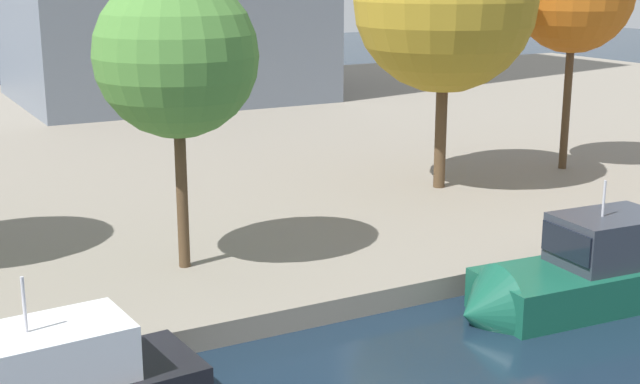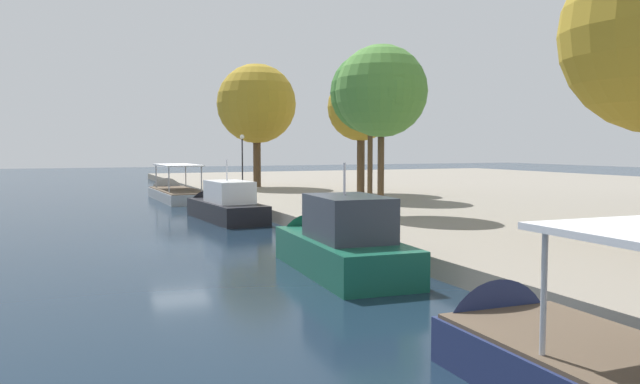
{
  "view_description": "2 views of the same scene",
  "coord_description": "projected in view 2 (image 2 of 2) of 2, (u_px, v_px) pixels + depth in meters",
  "views": [
    {
      "loc": [
        -10.97,
        -14.03,
        9.95
      ],
      "look_at": [
        1.27,
        8.53,
        3.39
      ],
      "focal_mm": 49.08,
      "sensor_mm": 36.0,
      "label": 1
    },
    {
      "loc": [
        27.8,
        -4.99,
        4.41
      ],
      "look_at": [
        2.33,
        5.84,
        2.38
      ],
      "focal_mm": 34.78,
      "sensor_mm": 36.0,
      "label": 2
    }
  ],
  "objects": [
    {
      "name": "mooring_bollard_0",
      "position": [
        245.0,
        193.0,
        44.36
      ],
      "size": [
        0.28,
        0.28,
        0.73
      ],
      "color": "#2D2D33",
      "rests_on": "dock_promenade"
    },
    {
      "name": "tree_2",
      "position": [
        370.0,
        95.0,
        44.05
      ],
      "size": [
        5.77,
        5.77,
        10.41
      ],
      "color": "#4C3823",
      "rests_on": "dock_promenade"
    },
    {
      "name": "mooring_bollard_1",
      "position": [
        215.0,
        185.0,
        52.69
      ],
      "size": [
        0.27,
        0.27,
        0.78
      ],
      "color": "#2D2D33",
      "rests_on": "dock_promenade"
    },
    {
      "name": "lamp_post",
      "position": [
        242.0,
        156.0,
        53.6
      ],
      "size": [
        0.4,
        0.4,
        4.75
      ],
      "color": "black",
      "rests_on": "dock_promenade"
    },
    {
      "name": "tour_boat_0",
      "position": [
        175.0,
        195.0,
        51.85
      ],
      "size": [
        11.68,
        3.42,
        4.19
      ],
      "rotation": [
        0.0,
        0.0,
        3.17
      ],
      "color": "#9EA3A8",
      "rests_on": "ground_plane"
    },
    {
      "name": "motor_yacht_1",
      "position": [
        223.0,
        209.0,
        37.6
      ],
      "size": [
        9.07,
        3.21,
        4.57
      ],
      "rotation": [
        0.0,
        0.0,
        3.22
      ],
      "color": "black",
      "rests_on": "ground_plane"
    },
    {
      "name": "motor_yacht_2",
      "position": [
        337.0,
        249.0,
        22.16
      ],
      "size": [
        8.53,
        3.27,
        4.81
      ],
      "rotation": [
        0.0,
        0.0,
        3.08
      ],
      "color": "#14513D",
      "rests_on": "ground_plane"
    },
    {
      "name": "tree_1",
      "position": [
        258.0,
        105.0,
        56.38
      ],
      "size": [
        7.23,
        7.23,
        11.24
      ],
      "color": "#4C3823",
      "rests_on": "dock_promenade"
    },
    {
      "name": "tree_0",
      "position": [
        359.0,
        107.0,
        49.46
      ],
      "size": [
        5.39,
        5.39,
        9.53
      ],
      "color": "#4C3823",
      "rests_on": "dock_promenade"
    },
    {
      "name": "ground_plane",
      "position": [
        180.0,
        245.0,
        27.78
      ],
      "size": [
        220.0,
        220.0,
        0.0
      ],
      "primitive_type": "plane",
      "color": "#142333"
    },
    {
      "name": "tree_3",
      "position": [
        383.0,
        91.0,
        33.37
      ],
      "size": [
        5.07,
        5.02,
        9.22
      ],
      "color": "#4C3823",
      "rests_on": "dock_promenade"
    }
  ]
}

